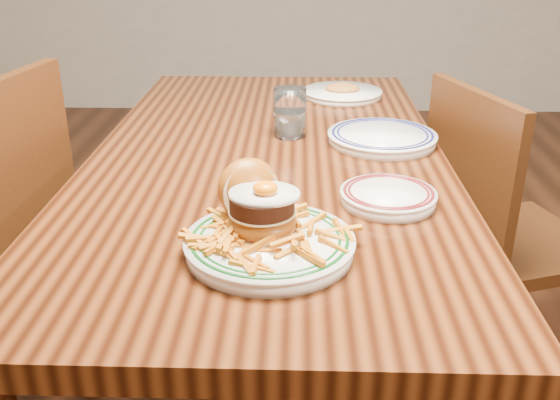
{
  "coord_description": "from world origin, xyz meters",
  "views": [
    {
      "loc": [
        0.07,
        -1.42,
        1.27
      ],
      "look_at": [
        0.04,
        -0.48,
        0.84
      ],
      "focal_mm": 40.0,
      "sensor_mm": 36.0,
      "label": 1
    }
  ],
  "objects_px": {
    "table": "(268,186)",
    "chair_right": "(496,231)",
    "main_plate": "(266,228)",
    "side_plate": "(388,196)"
  },
  "relations": [
    {
      "from": "main_plate",
      "to": "side_plate",
      "type": "bearing_deg",
      "value": 16.58
    },
    {
      "from": "table",
      "to": "side_plate",
      "type": "distance_m",
      "value": 0.4
    },
    {
      "from": "table",
      "to": "chair_right",
      "type": "distance_m",
      "value": 0.68
    },
    {
      "from": "table",
      "to": "side_plate",
      "type": "relative_size",
      "value": 8.39
    },
    {
      "from": "table",
      "to": "chair_right",
      "type": "height_order",
      "value": "chair_right"
    },
    {
      "from": "main_plate",
      "to": "table",
      "type": "bearing_deg",
      "value": 69.27
    },
    {
      "from": "side_plate",
      "to": "main_plate",
      "type": "bearing_deg",
      "value": -164.85
    },
    {
      "from": "chair_right",
      "to": "main_plate",
      "type": "height_order",
      "value": "main_plate"
    },
    {
      "from": "side_plate",
      "to": "chair_right",
      "type": "bearing_deg",
      "value": 24.65
    },
    {
      "from": "chair_right",
      "to": "side_plate",
      "type": "bearing_deg",
      "value": 31.05
    }
  ]
}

